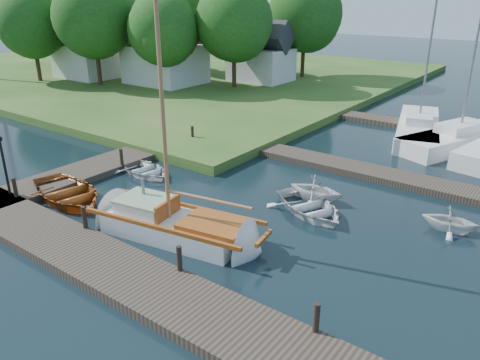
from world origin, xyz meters
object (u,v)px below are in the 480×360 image
Objects in this scene: mooring_post_3 at (316,318)px; tree_7 at (305,13)px; mooring_post_4 at (121,157)px; mooring_post_2 at (179,258)px; marina_boat_2 at (459,137)px; tree_6 at (53,16)px; marina_boat_1 at (418,127)px; sailboat at (179,228)px; tree_3 at (234,21)px; mooring_post_1 at (84,217)px; tree_2 at (163,29)px; mooring_post_0 at (15,187)px; tree_1 at (94,16)px; tender_d at (451,218)px; tender_a at (144,168)px; tree_4 at (193,10)px; tender_c at (310,204)px; house_b at (88,52)px; tree_5 at (122,19)px; dinghy at (67,190)px; tree_0 at (32,22)px; house_a at (165,54)px; mooring_post_5 at (192,133)px; tender_b at (316,187)px.

tree_7 is (-18.00, 31.05, 5.50)m from mooring_post_3.
tree_7 reaches higher than mooring_post_4.
mooring_post_2 is 1.00× the size of mooring_post_3.
tree_6 is (-40.95, 2.61, 5.07)m from marina_boat_2.
tree_7 is at bearing 35.28° from marina_boat_1.
mooring_post_4 is 0.09× the size of tree_7.
tree_3 is (-13.66, 21.18, 5.47)m from sailboat.
tree_2 is at bearing 128.21° from mooring_post_1.
mooring_post_0 is 0.09× the size of tree_3.
mooring_post_4 is at bearing 128.66° from mooring_post_1.
marina_boat_1 is 27.14m from tree_1.
tender_d is at bearing 11.85° from mooring_post_4.
tender_a is 13.23m from tender_d.
marina_boat_1 is 1.01× the size of tree_4.
tree_3 is (-8.18, 17.72, 5.49)m from tender_a.
tree_6 is (-38.47, 1.74, 5.08)m from marina_boat_1.
mooring_post_1 is 0.23× the size of tender_c.
mooring_post_2 is at bearing -30.47° from mooring_post_4.
mooring_post_1 is 31.47m from house_b.
tree_5 is at bearing 153.43° from tree_2.
tree_2 is at bearing 18.43° from tree_1.
tree_7 is at bearing 22.16° from dinghy.
mooring_post_0 is 0.10× the size of tree_0.
house_a is at bearing 128.99° from mooring_post_1.
tree_0 is at bearing 146.41° from sailboat.
house_b is 0.74× the size of tree_2.
mooring_post_1 reaches higher than tender_c.
house_b is at bearing -71.72° from tree_5.
sailboat is 1.05× the size of tree_7.
tree_0 is (-29.66, 13.18, 5.19)m from sailboat.
tree_2 is at bearing 126.16° from sailboat.
mooring_post_2 is 0.13× the size of house_a.
tree_5 is (-10.00, 4.05, 2.46)m from house_a.
dinghy is (0.92, -8.62, -0.25)m from mooring_post_5.
dinghy is at bearing 173.47° from mooring_post_3.
house_a reaches higher than mooring_post_5.
tree_0 is at bearing 72.33° from tender_b.
marina_boat_2 is (-2.19, 10.47, 0.06)m from tender_d.
mooring_post_2 is 7.71m from dinghy.
dinghy is at bearing -58.20° from tree_4.
marina_boat_2 is (5.29, 16.57, 0.22)m from sailboat.
tree_7 is (2.00, 8.00, 0.39)m from tree_3.
marina_boat_2 reaches higher than tree_3.
mooring_post_0 is 0.14× the size of house_b.
mooring_post_0 is at bearing 123.50° from tender_b.
marina_boat_2 reaches higher than marina_boat_1.
mooring_post_3 is at bearing -21.04° from mooring_post_4.
tree_5 is (-23.00, 20.05, 4.72)m from mooring_post_4.
tender_c is 0.36× the size of marina_boat_1.
mooring_post_1 is at bearing 180.00° from mooring_post_3.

